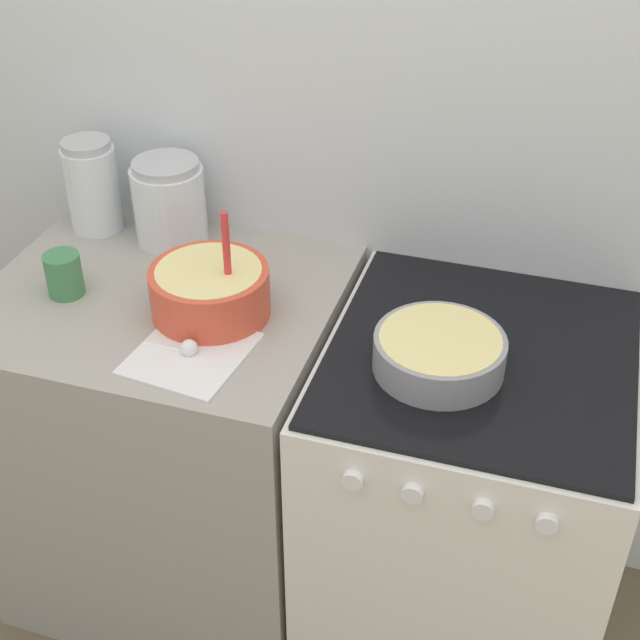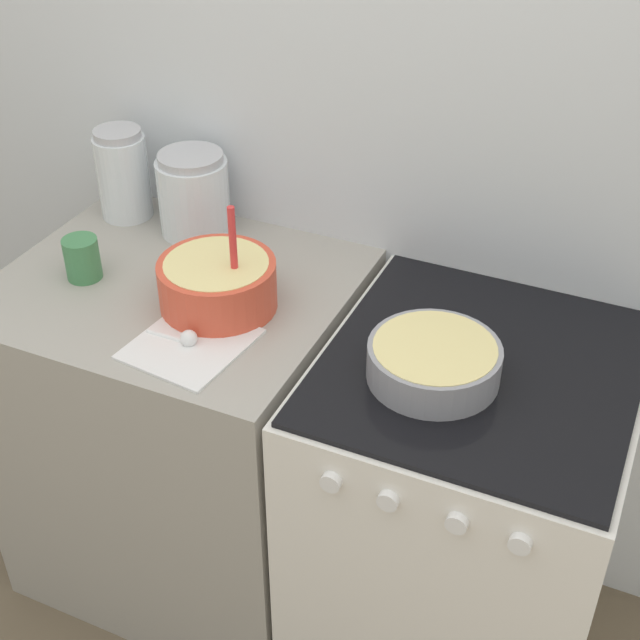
# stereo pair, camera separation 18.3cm
# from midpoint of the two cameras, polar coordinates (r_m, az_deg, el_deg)

# --- Properties ---
(wall_back) EXTENTS (4.58, 0.05, 2.40)m
(wall_back) POSITION_cam_midpoint_polar(r_m,az_deg,el_deg) (2.06, 7.46, 11.77)
(wall_back) COLOR silver
(wall_back) RESTS_ON ground_plane
(countertop_cabinet) EXTENTS (0.79, 0.69, 0.91)m
(countertop_cabinet) POSITION_cam_midpoint_polar(r_m,az_deg,el_deg) (2.32, -6.20, -7.15)
(countertop_cabinet) COLOR #9E998E
(countertop_cabinet) RESTS_ON ground_plane
(stove) EXTENTS (0.64, 0.70, 0.91)m
(stove) POSITION_cam_midpoint_polar(r_m,az_deg,el_deg) (2.14, 11.49, -12.50)
(stove) COLOR white
(stove) RESTS_ON ground_plane
(mixing_bowl) EXTENTS (0.26, 0.26, 0.25)m
(mixing_bowl) POSITION_cam_midpoint_polar(r_m,az_deg,el_deg) (1.92, -3.89, 2.37)
(mixing_bowl) COLOR #D84C33
(mixing_bowl) RESTS_ON countertop_cabinet
(baking_pan) EXTENTS (0.26, 0.26, 0.08)m
(baking_pan) POSITION_cam_midpoint_polar(r_m,az_deg,el_deg) (1.76, 10.27, -2.71)
(baking_pan) COLOR gray
(baking_pan) RESTS_ON stove
(storage_jar_left) EXTENTS (0.13, 0.13, 0.23)m
(storage_jar_left) POSITION_cam_midpoint_polar(r_m,az_deg,el_deg) (2.30, -10.25, 8.77)
(storage_jar_left) COLOR silver
(storage_jar_left) RESTS_ON countertop_cabinet
(storage_jar_middle) EXTENTS (0.18, 0.18, 0.21)m
(storage_jar_middle) POSITION_cam_midpoint_polar(r_m,az_deg,el_deg) (2.21, -5.72, 7.65)
(storage_jar_middle) COLOR silver
(storage_jar_middle) RESTS_ON countertop_cabinet
(tin_can) EXTENTS (0.08, 0.08, 0.10)m
(tin_can) POSITION_cam_midpoint_polar(r_m,az_deg,el_deg) (2.08, -12.57, 3.79)
(tin_can) COLOR #3F7F4C
(tin_can) RESTS_ON countertop_cabinet
(recipe_page) EXTENTS (0.24, 0.26, 0.01)m
(recipe_page) POSITION_cam_midpoint_polar(r_m,az_deg,el_deg) (1.85, -5.51, -1.64)
(recipe_page) COLOR white
(recipe_page) RESTS_ON countertop_cabinet
(measuring_spoon) EXTENTS (0.12, 0.04, 0.04)m
(measuring_spoon) POSITION_cam_midpoint_polar(r_m,az_deg,el_deg) (1.84, -5.92, -1.25)
(measuring_spoon) COLOR white
(measuring_spoon) RESTS_ON countertop_cabinet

